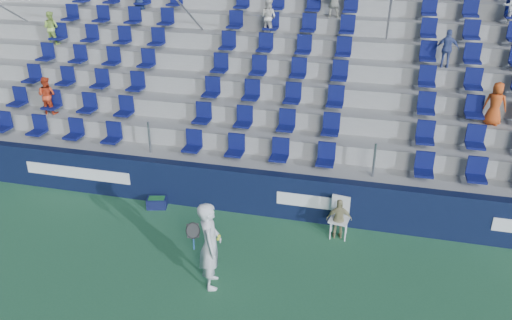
# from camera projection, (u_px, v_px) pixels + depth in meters

# --- Properties ---
(ground) EXTENTS (70.00, 70.00, 0.00)m
(ground) POSITION_uv_depth(u_px,v_px,m) (214.00, 287.00, 10.46)
(ground) COLOR #2C6741
(ground) RESTS_ON ground
(sponsor_wall) EXTENTS (24.00, 0.32, 1.20)m
(sponsor_wall) POSITION_uv_depth(u_px,v_px,m) (252.00, 192.00, 12.97)
(sponsor_wall) COLOR black
(sponsor_wall) RESTS_ON ground
(grandstand) EXTENTS (24.00, 8.17, 6.63)m
(grandstand) POSITION_uv_depth(u_px,v_px,m) (289.00, 81.00, 16.79)
(grandstand) COLOR gray
(grandstand) RESTS_ON ground
(tennis_player) EXTENTS (0.74, 0.83, 1.96)m
(tennis_player) POSITION_uv_depth(u_px,v_px,m) (210.00, 245.00, 10.14)
(tennis_player) COLOR silver
(tennis_player) RESTS_ON ground
(line_judge_chair) EXTENTS (0.51, 0.52, 1.01)m
(line_judge_chair) POSITION_uv_depth(u_px,v_px,m) (340.00, 214.00, 12.03)
(line_judge_chair) COLOR white
(line_judge_chair) RESTS_ON ground
(line_judge) EXTENTS (0.64, 0.36, 1.04)m
(line_judge) POSITION_uv_depth(u_px,v_px,m) (339.00, 219.00, 11.92)
(line_judge) COLOR tan
(line_judge) RESTS_ON ground
(ball_bin) EXTENTS (0.59, 0.46, 0.29)m
(ball_bin) POSITION_uv_depth(u_px,v_px,m) (157.00, 202.00, 13.36)
(ball_bin) COLOR #10143C
(ball_bin) RESTS_ON ground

